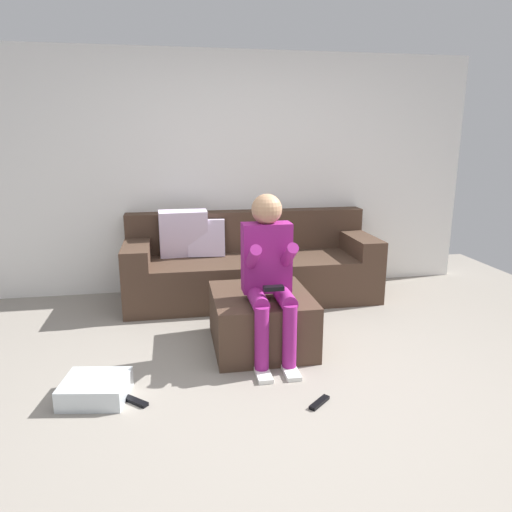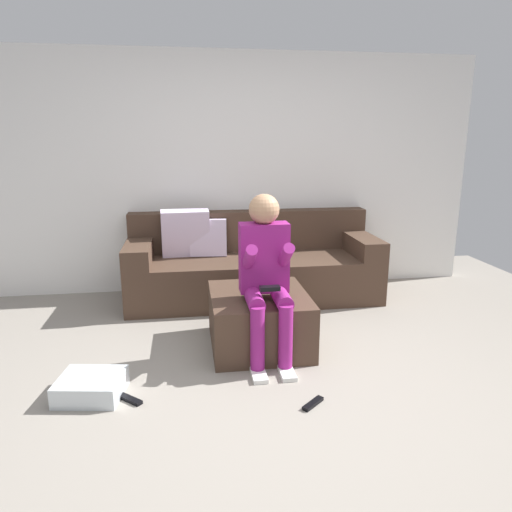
# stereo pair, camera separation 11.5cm
# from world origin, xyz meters

# --- Properties ---
(ground_plane) EXTENTS (6.55, 6.55, 0.00)m
(ground_plane) POSITION_xyz_m (0.00, 0.00, 0.00)
(ground_plane) COLOR gray
(wall_back) EXTENTS (5.04, 0.10, 2.42)m
(wall_back) POSITION_xyz_m (0.00, 2.43, 1.21)
(wall_back) COLOR white
(wall_back) RESTS_ON ground_plane
(couch_sectional) EXTENTS (2.45, 0.85, 0.90)m
(couch_sectional) POSITION_xyz_m (0.09, 2.02, 0.32)
(couch_sectional) COLOR #473326
(couch_sectional) RESTS_ON ground_plane
(ottoman) EXTENTS (0.74, 0.81, 0.42)m
(ottoman) POSITION_xyz_m (-0.01, 0.86, 0.21)
(ottoman) COLOR #473326
(ottoman) RESTS_ON ground_plane
(person_seated) EXTENTS (0.35, 0.62, 1.20)m
(person_seated) POSITION_xyz_m (0.01, 0.67, 0.68)
(person_seated) COLOR #8C1E72
(person_seated) RESTS_ON ground_plane
(storage_bin) EXTENTS (0.44, 0.40, 0.13)m
(storage_bin) POSITION_xyz_m (-1.17, 0.28, 0.07)
(storage_bin) COLOR silver
(storage_bin) RESTS_ON ground_plane
(remote_near_ottoman) EXTENTS (0.16, 0.15, 0.02)m
(remote_near_ottoman) POSITION_xyz_m (0.19, -0.03, 0.01)
(remote_near_ottoman) COLOR black
(remote_near_ottoman) RESTS_ON ground_plane
(remote_by_storage_bin) EXTENTS (0.16, 0.15, 0.02)m
(remote_by_storage_bin) POSITION_xyz_m (-0.92, 0.18, 0.01)
(remote_by_storage_bin) COLOR black
(remote_by_storage_bin) RESTS_ON ground_plane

